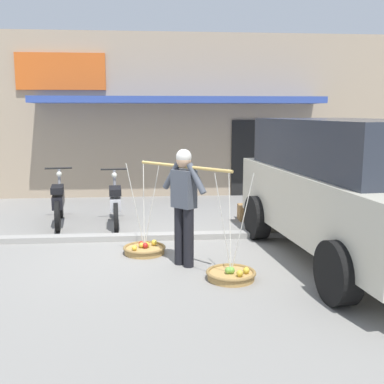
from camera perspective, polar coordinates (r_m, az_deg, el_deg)
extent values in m
plane|color=gray|center=(7.60, -3.90, -7.16)|extent=(90.00, 90.00, 0.00)
cube|color=gray|center=(8.26, -4.00, -5.42)|extent=(20.00, 0.24, 0.10)
cylinder|color=black|center=(6.71, -0.42, -5.61)|extent=(0.15, 0.15, 0.86)
cylinder|color=black|center=(6.83, -1.54, -5.34)|extent=(0.15, 0.15, 0.86)
cube|color=#474C56|center=(6.62, -1.00, 0.38)|extent=(0.38, 0.39, 0.54)
sphere|color=tan|center=(6.57, -1.01, 3.87)|extent=(0.21, 0.21, 0.21)
sphere|color=silver|center=(6.56, -1.01, 4.30)|extent=(0.22, 0.22, 0.22)
cylinder|color=#474C56|center=(6.43, 0.55, 1.64)|extent=(0.30, 0.31, 0.43)
cylinder|color=#474C56|center=(6.76, -2.49, 2.03)|extent=(0.30, 0.31, 0.43)
cylinder|color=tan|center=(6.58, -1.01, 3.13)|extent=(1.20, 1.29, 0.04)
cylinder|color=#B2894C|center=(6.35, 4.77, -10.18)|extent=(0.63, 0.63, 0.09)
torus|color=olive|center=(6.34, 4.78, -9.75)|extent=(0.67, 0.67, 0.05)
sphere|color=#6FAC42|center=(6.30, 4.83, -9.50)|extent=(0.09, 0.09, 0.09)
sphere|color=gold|center=(6.31, 6.64, -9.49)|extent=(0.09, 0.09, 0.09)
sphere|color=gold|center=(6.19, 5.85, -9.85)|extent=(0.09, 0.09, 0.09)
sphere|color=#6CA73F|center=(6.29, 4.44, -9.52)|extent=(0.09, 0.09, 0.09)
cylinder|color=silver|center=(6.28, 4.65, -3.51)|extent=(0.01, 0.30, 1.36)
cylinder|color=silver|center=(6.06, 3.82, -4.00)|extent=(0.26, 0.16, 1.36)
cylinder|color=silver|center=(6.10, 6.14, -3.94)|extent=(0.26, 0.16, 1.36)
cylinder|color=#B2894C|center=(7.47, -5.82, -7.13)|extent=(0.63, 0.63, 0.09)
torus|color=olive|center=(7.45, -5.83, -6.77)|extent=(0.67, 0.67, 0.05)
sphere|color=red|center=(7.51, -6.20, -6.32)|extent=(0.09, 0.09, 0.09)
sphere|color=#B2201C|center=(7.42, -5.71, -6.52)|extent=(0.09, 0.09, 0.09)
sphere|color=gold|center=(7.45, -6.17, -6.47)|extent=(0.09, 0.09, 0.09)
sphere|color=yellow|center=(7.33, -7.05, -6.78)|extent=(0.08, 0.08, 0.08)
sphere|color=gold|center=(7.45, -5.54, -6.45)|extent=(0.09, 0.09, 0.09)
sphere|color=gold|center=(7.56, -4.64, -6.16)|extent=(0.10, 0.10, 0.10)
cylinder|color=silver|center=(7.43, -5.90, -1.45)|extent=(0.01, 0.30, 1.36)
cylinder|color=silver|center=(7.22, -6.92, -1.80)|extent=(0.26, 0.16, 1.36)
cylinder|color=silver|center=(7.22, -4.94, -1.77)|extent=(0.26, 0.16, 1.36)
cylinder|color=black|center=(10.25, -15.74, -1.40)|extent=(0.16, 0.59, 0.58)
cylinder|color=black|center=(9.04, -16.10, -2.89)|extent=(0.16, 0.59, 0.58)
cube|color=black|center=(10.21, -15.81, 0.03)|extent=(0.18, 0.30, 0.06)
cube|color=black|center=(9.50, -16.00, -0.92)|extent=(0.32, 0.92, 0.24)
cube|color=black|center=(9.29, -16.13, 0.33)|extent=(0.30, 0.59, 0.12)
cylinder|color=slate|center=(10.09, -15.87, 0.66)|extent=(0.10, 0.30, 0.76)
cylinder|color=black|center=(9.96, -16.00, 2.81)|extent=(0.54, 0.11, 0.04)
sphere|color=silver|center=(10.13, -15.91, 2.13)|extent=(0.11, 0.11, 0.11)
cylinder|color=black|center=(9.84, -9.36, -1.62)|extent=(0.13, 0.58, 0.58)
cylinder|color=black|center=(8.62, -9.26, -3.23)|extent=(0.13, 0.58, 0.58)
cube|color=silver|center=(9.79, -9.40, -0.13)|extent=(0.16, 0.29, 0.06)
cube|color=silver|center=(9.09, -9.34, -1.15)|extent=(0.28, 0.91, 0.24)
cube|color=black|center=(8.87, -9.37, 0.16)|extent=(0.27, 0.58, 0.12)
cylinder|color=slate|center=(9.67, -9.41, 0.53)|extent=(0.09, 0.30, 0.76)
cylinder|color=black|center=(9.54, -9.47, 2.76)|extent=(0.54, 0.08, 0.04)
sphere|color=silver|center=(9.71, -9.46, 2.06)|extent=(0.11, 0.11, 0.11)
cube|color=beige|center=(7.27, 18.85, -1.46)|extent=(2.36, 4.86, 0.96)
cube|color=#282D38|center=(7.29, 18.64, 5.41)|extent=(2.06, 3.82, 0.76)
cylinder|color=black|center=(5.71, 17.38, -9.37)|extent=(0.33, 0.78, 0.76)
cylinder|color=black|center=(9.07, 19.43, -2.44)|extent=(0.33, 0.78, 0.76)
cylinder|color=black|center=(8.29, 7.96, -3.08)|extent=(0.33, 0.78, 0.76)
cube|color=tan|center=(14.72, -2.24, 9.32)|extent=(13.00, 5.00, 4.20)
cube|color=#334CA3|center=(11.73, -1.54, 11.17)|extent=(7.15, 1.00, 0.16)
cube|color=#DB5B1E|center=(12.39, -15.74, 13.99)|extent=(2.20, 0.08, 0.90)
cube|color=black|center=(12.52, 7.32, 4.13)|extent=(1.10, 0.06, 2.00)
cube|color=olive|center=(9.73, 6.99, -2.48)|extent=(0.44, 0.36, 0.32)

